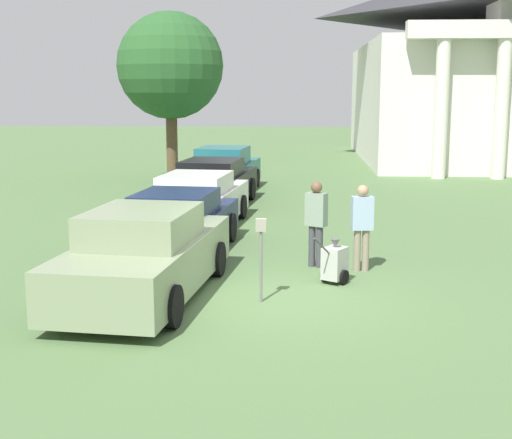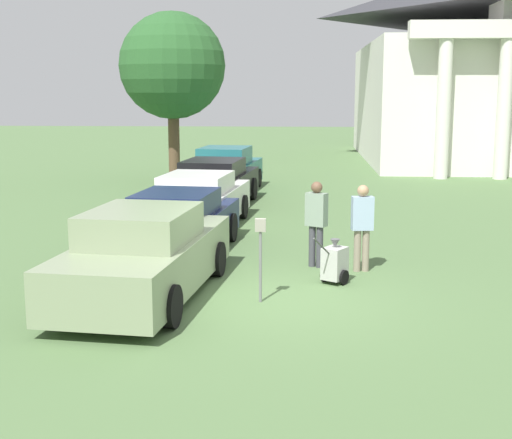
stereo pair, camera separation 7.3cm
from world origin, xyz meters
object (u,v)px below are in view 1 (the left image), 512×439
object	(u,v)px
parked_car_teal	(224,171)
parked_car_sage	(145,256)
parked_car_navy	(178,225)
person_supervisor	(362,222)
church	(484,56)
parked_car_black	(213,184)
parking_meter	(261,245)
equipment_cart	(335,263)
parked_car_white	(197,202)
person_worker	(316,218)

from	to	relation	value
parked_car_teal	parked_car_sage	bearing A→B (deg)	-83.73
parked_car_sage	parked_car_navy	bearing A→B (deg)	96.27
parked_car_navy	person_supervisor	distance (m)	4.13
person_supervisor	church	bearing A→B (deg)	-116.50
parked_car_black	parked_car_navy	bearing A→B (deg)	-83.72
parked_car_navy	parking_meter	xyz separation A→B (m)	(2.02, -3.53, 0.34)
parking_meter	person_supervisor	size ratio (longest dim) A/B	0.83
parking_meter	equipment_cart	size ratio (longest dim) A/B	1.45
parked_car_white	church	bearing A→B (deg)	64.49
parked_car_teal	parked_car_navy	bearing A→B (deg)	-83.72
parked_car_sage	parked_car_teal	distance (m)	13.15
parked_car_sage	parked_car_black	xyz separation A→B (m)	(0.00, 9.83, -0.03)
parked_car_white	parked_car_black	size ratio (longest dim) A/B	0.94
person_supervisor	church	size ratio (longest dim) A/B	0.08
parked_car_sage	church	bearing A→B (deg)	71.32
person_supervisor	equipment_cart	distance (m)	1.26
parking_meter	parked_car_sage	bearing A→B (deg)	174.65
person_supervisor	parked_car_sage	bearing A→B (deg)	19.89
parked_car_navy	church	world-z (taller)	church
church	parked_car_white	bearing A→B (deg)	-121.78
parked_car_white	church	size ratio (longest dim) A/B	0.22
parked_car_sage	person_supervisor	world-z (taller)	person_supervisor
person_supervisor	parked_car_black	bearing A→B (deg)	-71.07
parked_car_black	person_supervisor	distance (m)	8.72
parked_car_navy	person_worker	bearing A→B (deg)	-12.06
parked_car_black	parked_car_teal	bearing A→B (deg)	96.28
person_supervisor	equipment_cart	world-z (taller)	person_supervisor
parking_meter	person_worker	bearing A→B (deg)	68.73
person_supervisor	church	distance (m)	25.37
parked_car_white	parked_car_sage	bearing A→B (deg)	-83.73
parked_car_white	person_supervisor	bearing A→B (deg)	-41.91
parked_car_sage	parking_meter	xyz separation A→B (m)	(2.02, -0.19, 0.27)
parked_car_navy	parked_car_black	bearing A→B (deg)	96.28
parked_car_black	equipment_cart	world-z (taller)	parked_car_black
parked_car_sage	parked_car_teal	bearing A→B (deg)	96.27
parked_car_white	person_supervisor	world-z (taller)	person_supervisor
person_worker	parked_car_black	bearing A→B (deg)	-39.30
parked_car_navy	parked_car_white	size ratio (longest dim) A/B	0.95
person_supervisor	parking_meter	bearing A→B (deg)	42.09
parked_car_white	parking_meter	world-z (taller)	parking_meter
parked_car_black	church	size ratio (longest dim) A/B	0.23
parked_car_white	person_supervisor	distance (m)	5.86
person_worker	parked_car_teal	bearing A→B (deg)	-45.63
parked_car_teal	church	xyz separation A→B (m)	(11.96, 12.56, 4.57)
church	parked_car_teal	bearing A→B (deg)	-133.60
person_supervisor	person_worker	bearing A→B (deg)	-26.14
person_worker	person_supervisor	xyz separation A→B (m)	(0.90, -0.30, -0.01)
parked_car_navy	parked_car_black	xyz separation A→B (m)	(-0.00, 6.49, 0.04)
person_worker	church	xyz separation A→B (m)	(8.95, 23.37, 4.29)
equipment_cart	church	xyz separation A→B (m)	(8.63, 24.61, 4.91)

